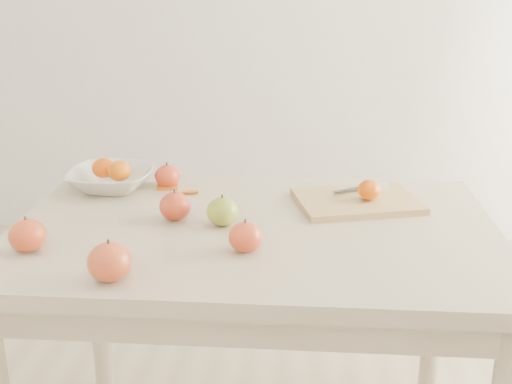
{
  "coord_description": "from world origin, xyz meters",
  "views": [
    {
      "loc": [
        0.12,
        -1.47,
        1.35
      ],
      "look_at": [
        0.0,
        0.05,
        0.82
      ],
      "focal_mm": 45.0,
      "sensor_mm": 36.0,
      "label": 1
    }
  ],
  "objects": [
    {
      "name": "apple_red_c",
      "position": [
        -0.27,
        -0.32,
        0.79
      ],
      "size": [
        0.09,
        0.09,
        0.08
      ],
      "primitive_type": "ellipsoid",
      "color": "maroon",
      "rests_on": "table"
    },
    {
      "name": "table",
      "position": [
        0.0,
        0.0,
        0.65
      ],
      "size": [
        1.2,
        0.8,
        0.75
      ],
      "color": "#C2B393",
      "rests_on": "ground"
    },
    {
      "name": "apple_red_b",
      "position": [
        -0.2,
        0.02,
        0.79
      ],
      "size": [
        0.08,
        0.08,
        0.07
      ],
      "primitive_type": "ellipsoid",
      "color": "maroon",
      "rests_on": "table"
    },
    {
      "name": "orange_peel_b",
      "position": [
        -0.2,
        0.23,
        0.75
      ],
      "size": [
        0.05,
        0.04,
        0.01
      ],
      "primitive_type": "cube",
      "rotation": [
        -0.14,
        0.0,
        0.19
      ],
      "color": "#DF5E0F",
      "rests_on": "table"
    },
    {
      "name": "bowl_tangerine_near",
      "position": [
        -0.46,
        0.26,
        0.81
      ],
      "size": [
        0.07,
        0.07,
        0.06
      ],
      "primitive_type": "ellipsoid",
      "color": "#C94207",
      "rests_on": "fruit_bowl"
    },
    {
      "name": "board_tangerine",
      "position": [
        0.29,
        0.16,
        0.8
      ],
      "size": [
        0.06,
        0.06,
        0.05
      ],
      "primitive_type": "ellipsoid",
      "color": "#DA4B07",
      "rests_on": "cutting_board"
    },
    {
      "name": "apple_red_a",
      "position": [
        -0.28,
        0.28,
        0.78
      ],
      "size": [
        0.07,
        0.07,
        0.07
      ],
      "primitive_type": "ellipsoid",
      "color": "#A02016",
      "rests_on": "table"
    },
    {
      "name": "cutting_board",
      "position": [
        0.26,
        0.17,
        0.76
      ],
      "size": [
        0.36,
        0.3,
        0.02
      ],
      "primitive_type": "cube",
      "rotation": [
        0.0,
        0.0,
        0.25
      ],
      "color": "tan",
      "rests_on": "table"
    },
    {
      "name": "apple_red_d",
      "position": [
        -0.5,
        -0.19,
        0.79
      ],
      "size": [
        0.08,
        0.08,
        0.07
      ],
      "primitive_type": "ellipsoid",
      "color": "maroon",
      "rests_on": "table"
    },
    {
      "name": "orange_peel_a",
      "position": [
        -0.28,
        0.27,
        0.75
      ],
      "size": [
        0.07,
        0.05,
        0.01
      ],
      "primitive_type": "cube",
      "rotation": [
        0.21,
        0.0,
        0.17
      ],
      "color": "#D05D0E",
      "rests_on": "table"
    },
    {
      "name": "apple_green",
      "position": [
        -0.08,
        -0.0,
        0.79
      ],
      "size": [
        0.08,
        0.08,
        0.07
      ],
      "primitive_type": "ellipsoid",
      "color": "olive",
      "rests_on": "table"
    },
    {
      "name": "fruit_bowl",
      "position": [
        -0.43,
        0.25,
        0.78
      ],
      "size": [
        0.24,
        0.24,
        0.06
      ],
      "primitive_type": "imported",
      "color": "silver",
      "rests_on": "table"
    },
    {
      "name": "apple_red_e",
      "position": [
        -0.01,
        -0.16,
        0.78
      ],
      "size": [
        0.08,
        0.08,
        0.07
      ],
      "primitive_type": "ellipsoid",
      "color": "maroon",
      "rests_on": "table"
    },
    {
      "name": "paring_knife",
      "position": [
        0.31,
        0.24,
        0.78
      ],
      "size": [
        0.16,
        0.09,
        0.01
      ],
      "color": "silver",
      "rests_on": "cutting_board"
    },
    {
      "name": "bowl_tangerine_far",
      "position": [
        -0.4,
        0.23,
        0.81
      ],
      "size": [
        0.07,
        0.07,
        0.06
      ],
      "primitive_type": "ellipsoid",
      "color": "#D56307",
      "rests_on": "fruit_bowl"
    }
  ]
}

